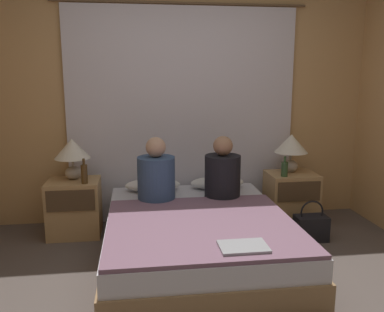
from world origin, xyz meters
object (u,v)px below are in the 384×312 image
object	(u,v)px
beer_bottle_on_left_stand	(84,174)
handbag_on_floor	(311,227)
bed	(197,237)
lamp_left	(72,152)
nightstand_right	(291,198)
beer_bottle_on_right_stand	(285,169)
nightstand_left	(75,208)
laptop_on_bed	(243,246)
pillow_left	(153,185)
lamp_right	(291,146)
person_right_in_bed	(223,173)
pillow_right	(217,183)
person_left_in_bed	(156,176)

from	to	relation	value
beer_bottle_on_left_stand	handbag_on_floor	world-z (taller)	beer_bottle_on_left_stand
bed	lamp_left	xyz separation A→B (m)	(-1.10, 0.75, 0.63)
nightstand_right	beer_bottle_on_right_stand	distance (m)	0.39
nightstand_left	laptop_on_bed	size ratio (longest dim) A/B	1.70
laptop_on_bed	handbag_on_floor	size ratio (longest dim) A/B	0.82
pillow_left	beer_bottle_on_left_stand	size ratio (longest dim) A/B	2.35
lamp_left	handbag_on_floor	world-z (taller)	lamp_left
nightstand_right	beer_bottle_on_left_stand	bearing A→B (deg)	-176.79
pillow_left	beer_bottle_on_left_stand	distance (m)	0.70
lamp_right	person_right_in_bed	distance (m)	0.86
nightstand_left	pillow_right	world-z (taller)	nightstand_left
lamp_left	beer_bottle_on_right_stand	world-z (taller)	lamp_left
nightstand_left	handbag_on_floor	world-z (taller)	nightstand_left
person_left_in_bed	person_right_in_bed	xyz separation A→B (m)	(0.62, 0.00, 0.00)
pillow_right	person_right_in_bed	bearing A→B (deg)	-93.35
handbag_on_floor	nightstand_right	bearing A→B (deg)	94.16
nightstand_left	lamp_left	distance (m)	0.55
beer_bottle_on_left_stand	beer_bottle_on_right_stand	distance (m)	1.94
bed	laptop_on_bed	bearing A→B (deg)	-75.06
pillow_right	bed	bearing A→B (deg)	-112.77
person_left_in_bed	laptop_on_bed	distance (m)	1.32
lamp_left	person_right_in_bed	xyz separation A→B (m)	(1.41, -0.31, -0.19)
nightstand_left	nightstand_right	size ratio (longest dim) A/B	1.00
beer_bottle_on_right_stand	pillow_left	bearing A→B (deg)	170.60
person_right_in_bed	laptop_on_bed	size ratio (longest dim) A/B	1.87
lamp_left	pillow_left	bearing A→B (deg)	2.90
nightstand_right	pillow_right	world-z (taller)	nightstand_right
beer_bottle_on_right_stand	laptop_on_bed	size ratio (longest dim) A/B	0.64
bed	pillow_left	bearing A→B (deg)	112.77
lamp_left	pillow_right	xyz separation A→B (m)	(1.43, 0.04, -0.37)
laptop_on_bed	beer_bottle_on_right_stand	bearing A→B (deg)	59.84
bed	handbag_on_floor	size ratio (longest dim) A/B	4.98
pillow_right	beer_bottle_on_left_stand	world-z (taller)	beer_bottle_on_left_stand
bed	person_right_in_bed	world-z (taller)	person_right_in_bed
nightstand_right	handbag_on_floor	world-z (taller)	nightstand_right
person_right_in_bed	beer_bottle_on_left_stand	bearing A→B (deg)	174.30
nightstand_right	beer_bottle_on_left_stand	size ratio (longest dim) A/B	2.32
nightstand_right	pillow_left	world-z (taller)	nightstand_right
nightstand_right	person_right_in_bed	world-z (taller)	person_right_in_bed
bed	person_left_in_bed	world-z (taller)	person_left_in_bed
person_right_in_bed	lamp_right	bearing A→B (deg)	21.21
pillow_left	beer_bottle_on_right_stand	bearing A→B (deg)	-9.40
handbag_on_floor	pillow_right	bearing A→B (deg)	145.64
lamp_right	beer_bottle_on_left_stand	distance (m)	2.09
lamp_left	handbag_on_floor	distance (m)	2.39
person_left_in_bed	laptop_on_bed	world-z (taller)	person_left_in_bed
lamp_right	nightstand_left	bearing A→B (deg)	-178.42
person_right_in_bed	laptop_on_bed	bearing A→B (deg)	-95.37
pillow_left	beer_bottle_on_left_stand	bearing A→B (deg)	-161.42
nightstand_right	beer_bottle_on_right_stand	size ratio (longest dim) A/B	2.68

